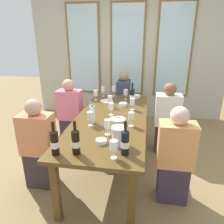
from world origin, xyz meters
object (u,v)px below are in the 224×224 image
wine_bottle_0 (132,95)px  wine_bottle_1 (76,141)px  seated_person_0 (39,146)px  wine_glass_3 (131,117)px  wine_glass_10 (132,102)px  wine_glass_2 (110,99)px  seated_person_4 (123,101)px  wine_glass_8 (114,90)px  wine_glass_9 (95,93)px  wine_glass_1 (90,117)px  tasting_bowl_1 (101,141)px  wine_bottle_3 (55,142)px  wine_glass_0 (114,146)px  seated_person_3 (167,120)px  metal_pitcher (119,136)px  tasting_bowl_2 (123,104)px  wine_glass_6 (111,107)px  tasting_bowl_0 (136,96)px  seated_person_2 (70,114)px  wine_glass_7 (107,125)px  wine_bottle_2 (125,142)px  water_bottle (92,114)px  seated_person_1 (175,158)px  dining_table (111,123)px  wine_glass_5 (103,90)px  wine_glass_4 (126,93)px  white_plate_0 (107,101)px  white_plate_1 (118,119)px

wine_bottle_0 → wine_bottle_1: (-0.39, -1.61, 0.00)m
seated_person_0 → wine_glass_3: bearing=15.5°
wine_glass_3 → wine_glass_10: bearing=92.8°
wine_glass_2 → seated_person_4: 1.08m
wine_glass_8 → wine_glass_9: 0.38m
wine_glass_1 → tasting_bowl_1: bearing=-61.1°
wine_bottle_3 → wine_glass_1: bearing=77.7°
seated_person_0 → seated_person_4: same height
wine_glass_1 → wine_glass_2: 0.74m
wine_bottle_0 → wine_glass_0: (-0.04, -1.63, -0.00)m
seated_person_3 → metal_pitcher: bearing=-114.8°
seated_person_4 → tasting_bowl_2: bearing=-84.0°
tasting_bowl_2 → wine_glass_10: size_ratio=0.68×
tasting_bowl_1 → wine_glass_3: wine_glass_3 is taller
wine_glass_6 → wine_glass_8: (-0.11, 0.92, -0.00)m
wine_bottle_3 → tasting_bowl_0: (0.62, 1.96, -0.10)m
wine_glass_9 → wine_glass_3: bearing=-55.1°
wine_bottle_3 → seated_person_2: 1.63m
wine_bottle_0 → wine_glass_2: size_ratio=1.84×
seated_person_2 → seated_person_4: (0.78, 0.89, 0.00)m
wine_glass_0 → wine_glass_7: 0.47m
tasting_bowl_2 → wine_glass_6: wine_glass_6 is taller
wine_bottle_2 → wine_glass_9: size_ratio=1.86×
wine_bottle_1 → water_bottle: bearing=92.5°
tasting_bowl_2 → wine_glass_8: bearing=113.8°
wine_glass_7 → seated_person_1: (0.74, -0.02, -0.33)m
seated_person_3 → seated_person_4: bearing=131.2°
water_bottle → seated_person_3: (0.98, 0.77, -0.33)m
wine_glass_1 → metal_pitcher: bearing=-45.1°
wine_bottle_0 → tasting_bowl_0: 0.32m
seated_person_1 → wine_glass_3: bearing=150.1°
metal_pitcher → wine_bottle_1: bearing=-147.5°
seated_person_3 → wine_glass_8: bearing=153.8°
wine_glass_3 → wine_glass_9: 1.16m
wine_bottle_3 → wine_glass_9: wine_bottle_3 is taller
wine_glass_8 → seated_person_4: 0.57m
metal_pitcher → seated_person_4: bearing=95.3°
dining_table → wine_glass_5: wine_glass_5 is taller
wine_glass_4 → wine_bottle_3: bearing=-104.0°
seated_person_2 → wine_bottle_2: bearing=-53.6°
tasting_bowl_1 → wine_glass_9: wine_glass_9 is taller
metal_pitcher → seated_person_2: (-0.98, 1.27, -0.31)m
wine_glass_4 → wine_glass_6: 0.76m
wine_glass_1 → water_bottle: bearing=85.6°
wine_bottle_2 → water_bottle: bearing=125.8°
seated_person_0 → tasting_bowl_0: bearing=55.1°
tasting_bowl_0 → wine_glass_8: (-0.40, 0.02, 0.09)m
white_plate_0 → seated_person_4: (0.19, 0.77, -0.22)m
wine_bottle_0 → wine_glass_5: bearing=150.5°
tasting_bowl_1 → white_plate_1: bearing=83.5°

